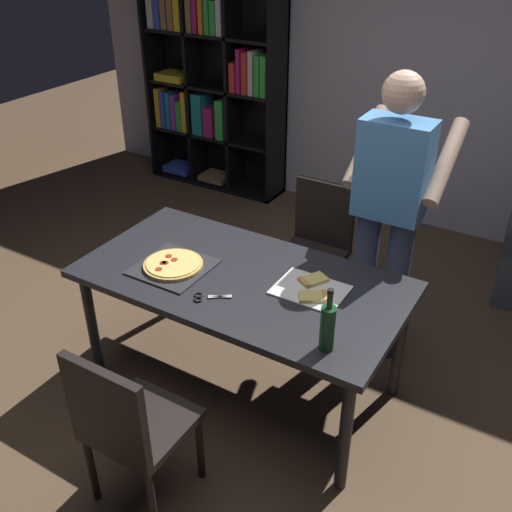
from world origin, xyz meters
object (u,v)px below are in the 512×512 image
at_px(pepperoni_pizza_on_tray, 173,265).
at_px(kitchen_scissors, 206,297).
at_px(chair_near_camera, 127,423).
at_px(dining_table, 242,288).
at_px(chair_far_side, 316,241).
at_px(bookshelf, 211,82).
at_px(wine_bottle, 328,327).
at_px(person_serving_pizza, 390,206).

xyz_separation_m(pepperoni_pizza_on_tray, kitchen_scissors, (0.32, -0.14, -0.01)).
height_order(chair_near_camera, pepperoni_pizza_on_tray, chair_near_camera).
height_order(dining_table, chair_far_side, chair_far_side).
bearing_deg(kitchen_scissors, bookshelf, 123.97).
xyz_separation_m(bookshelf, kitchen_scissors, (1.78, -2.64, -0.26)).
relative_size(bookshelf, kitchen_scissors, 10.28).
bearing_deg(bookshelf, wine_bottle, -47.44).
relative_size(bookshelf, pepperoni_pizza_on_tray, 5.06).
height_order(dining_table, pepperoni_pizza_on_tray, pepperoni_pizza_on_tray).
distance_m(person_serving_pizza, kitchen_scissors, 1.17).
bearing_deg(dining_table, chair_far_side, 90.00).
height_order(bookshelf, pepperoni_pizza_on_tray, bookshelf).
distance_m(dining_table, pepperoni_pizza_on_tray, 0.39).
bearing_deg(pepperoni_pizza_on_tray, chair_near_camera, -66.07).
xyz_separation_m(person_serving_pizza, pepperoni_pizza_on_tray, (-0.90, -0.84, -0.23)).
bearing_deg(chair_near_camera, pepperoni_pizza_on_tray, 113.93).
distance_m(dining_table, chair_far_side, 0.96).
xyz_separation_m(chair_near_camera, kitchen_scissors, (-0.05, 0.68, 0.24)).
bearing_deg(chair_far_side, bookshelf, 141.80).
distance_m(wine_bottle, kitchen_scissors, 0.70).
xyz_separation_m(chair_near_camera, person_serving_pizza, (0.53, 1.66, 0.49)).
relative_size(dining_table, chair_near_camera, 1.94).
bearing_deg(chair_near_camera, dining_table, 90.00).
bearing_deg(chair_near_camera, wine_bottle, 45.08).
distance_m(chair_far_side, person_serving_pizza, 0.75).
xyz_separation_m(chair_near_camera, wine_bottle, (0.64, 0.64, 0.36)).
height_order(chair_far_side, pepperoni_pizza_on_tray, chair_far_side).
xyz_separation_m(chair_far_side, wine_bottle, (0.64, -1.25, 0.36)).
bearing_deg(chair_near_camera, kitchen_scissors, 94.03).
height_order(chair_near_camera, person_serving_pizza, person_serving_pizza).
distance_m(person_serving_pizza, wine_bottle, 1.04).
xyz_separation_m(chair_far_side, pepperoni_pizza_on_tray, (-0.37, -1.06, 0.25)).
xyz_separation_m(dining_table, pepperoni_pizza_on_tray, (-0.37, -0.12, 0.09)).
distance_m(dining_table, bookshelf, 3.02).
bearing_deg(kitchen_scissors, person_serving_pizza, 59.40).
relative_size(person_serving_pizza, kitchen_scissors, 9.22).
bearing_deg(wine_bottle, chair_far_side, 117.09).
xyz_separation_m(chair_far_side, kitchen_scissors, (-0.05, -1.20, 0.24)).
distance_m(person_serving_pizza, pepperoni_pizza_on_tray, 1.25).
height_order(dining_table, wine_bottle, wine_bottle).
bearing_deg(wine_bottle, person_serving_pizza, 95.77).
relative_size(chair_near_camera, wine_bottle, 2.85).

